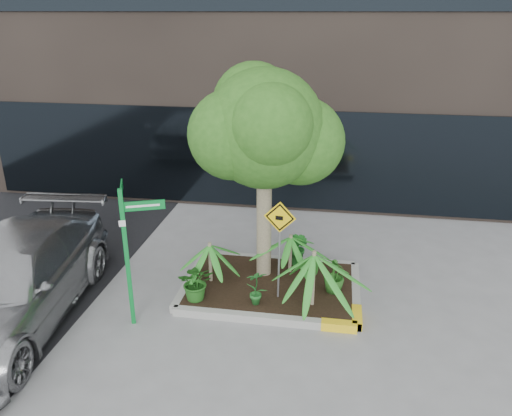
% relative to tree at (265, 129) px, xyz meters
% --- Properties ---
extents(ground, '(80.00, 80.00, 0.00)m').
position_rel_tree_xyz_m(ground, '(0.01, -0.70, -3.06)').
color(ground, gray).
rests_on(ground, ground).
extents(planter, '(3.35, 2.36, 0.15)m').
position_rel_tree_xyz_m(planter, '(0.24, -0.43, -2.95)').
color(planter, '#9E9E99').
rests_on(planter, ground).
extents(tree, '(2.79, 2.47, 4.18)m').
position_rel_tree_xyz_m(tree, '(0.00, 0.00, 0.00)').
color(tree, tan).
rests_on(tree, ground).
extents(palm_front, '(1.18, 1.18, 1.31)m').
position_rel_tree_xyz_m(palm_front, '(1.02, -1.01, -1.92)').
color(palm_front, tan).
rests_on(palm_front, ground).
extents(palm_left, '(0.91, 0.91, 1.01)m').
position_rel_tree_xyz_m(palm_left, '(-0.96, -0.49, -2.15)').
color(palm_left, tan).
rests_on(palm_left, ground).
extents(palm_back, '(0.91, 0.91, 1.01)m').
position_rel_tree_xyz_m(palm_back, '(0.51, 0.12, -2.15)').
color(palm_back, tan).
rests_on(palm_back, ground).
extents(parked_car, '(2.56, 5.28, 1.48)m').
position_rel_tree_xyz_m(parked_car, '(-4.04, -2.10, -2.31)').
color(parked_car, '#A4A5A9').
rests_on(parked_car, ground).
extents(shrub_a, '(0.77, 0.77, 0.70)m').
position_rel_tree_xyz_m(shrub_a, '(-1.05, -1.17, -2.56)').
color(shrub_a, '#1F5819').
rests_on(shrub_a, planter).
extents(shrub_b, '(0.54, 0.54, 0.68)m').
position_rel_tree_xyz_m(shrub_b, '(1.38, -0.50, -2.56)').
color(shrub_b, '#26621D').
rests_on(shrub_b, planter).
extents(shrub_c, '(0.47, 0.47, 0.68)m').
position_rel_tree_xyz_m(shrub_c, '(0.04, -1.15, -2.56)').
color(shrub_c, '#1F6524').
rests_on(shrub_c, planter).
extents(shrub_d, '(0.58, 0.58, 0.76)m').
position_rel_tree_xyz_m(shrub_d, '(0.64, 0.43, -2.53)').
color(shrub_d, '#1E6822').
rests_on(shrub_d, planter).
extents(street_sign_post, '(0.89, 0.69, 2.45)m').
position_rel_tree_xyz_m(street_sign_post, '(-1.96, -1.80, -1.54)').
color(street_sign_post, '#0C8531').
rests_on(street_sign_post, ground).
extents(cattle_sign, '(0.57, 0.13, 1.85)m').
position_rel_tree_xyz_m(cattle_sign, '(0.40, -0.83, -1.66)').
color(cattle_sign, slate).
rests_on(cattle_sign, ground).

